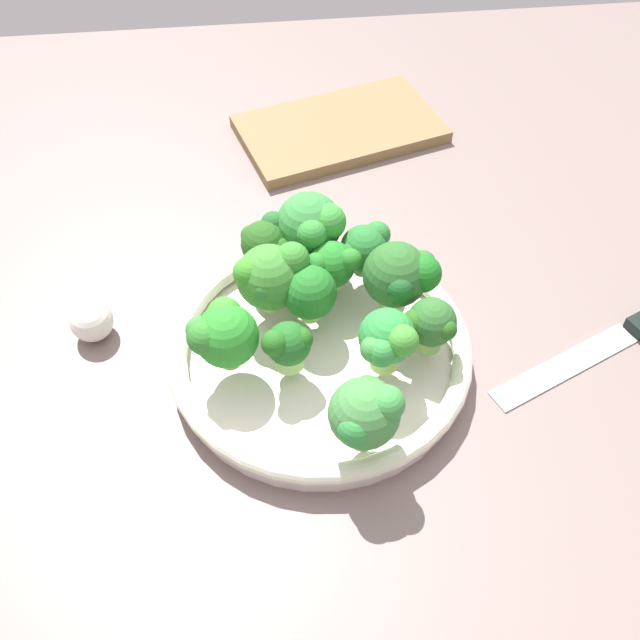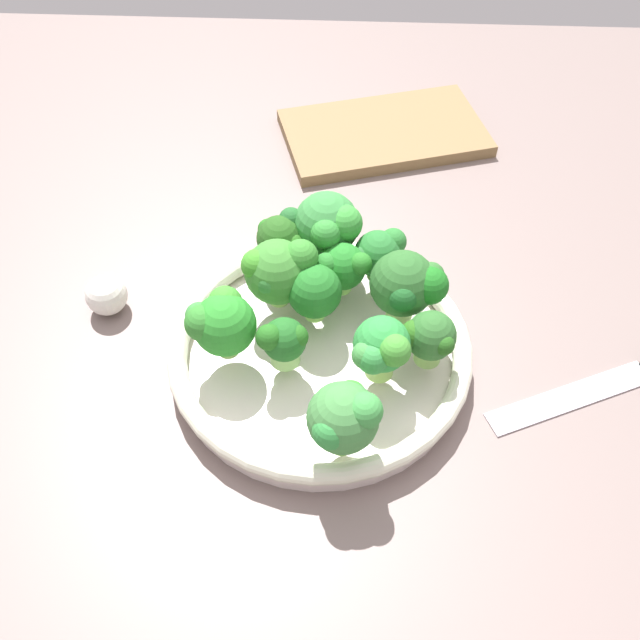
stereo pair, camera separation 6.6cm
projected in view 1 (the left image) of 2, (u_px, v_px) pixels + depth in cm
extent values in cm
cube|color=slate|center=(298.00, 356.00, 73.08)|extent=(130.00, 130.00, 2.50)
cylinder|color=silver|center=(320.00, 357.00, 70.44)|extent=(27.79, 27.79, 1.54)
torus|color=silver|center=(320.00, 347.00, 69.13)|extent=(28.94, 28.94, 1.88)
cylinder|color=#99C86B|center=(393.00, 298.00, 70.26)|extent=(2.56, 2.56, 2.43)
sphere|color=#2B6229|center=(396.00, 275.00, 67.77)|extent=(6.25, 6.25, 6.25)
sphere|color=#1C5823|center=(399.00, 288.00, 65.94)|extent=(2.74, 2.74, 2.74)
sphere|color=#2D652A|center=(422.00, 264.00, 67.41)|extent=(2.56, 2.56, 2.56)
sphere|color=#1B6A1C|center=(422.00, 273.00, 67.02)|extent=(3.60, 3.60, 3.60)
cylinder|color=#96D068|center=(309.00, 248.00, 74.74)|extent=(2.10, 2.10, 2.32)
sphere|color=#37863E|center=(309.00, 224.00, 72.22)|extent=(6.57, 6.57, 6.57)
sphere|color=green|center=(327.00, 222.00, 70.91)|extent=(3.73, 3.73, 3.73)
sphere|color=#328733|center=(312.00, 234.00, 69.72)|extent=(2.96, 2.96, 2.96)
cylinder|color=#92C659|center=(385.00, 356.00, 65.70)|extent=(2.60, 2.60, 2.43)
sphere|color=#2E8E3C|center=(387.00, 336.00, 63.52)|extent=(5.06, 5.06, 5.06)
sphere|color=#3F8C40|center=(374.00, 349.00, 62.16)|extent=(2.49, 2.49, 2.49)
sphere|color=#368F42|center=(382.00, 351.00, 62.08)|extent=(2.85, 2.85, 2.85)
sphere|color=#419332|center=(402.00, 341.00, 61.70)|extent=(2.87, 2.87, 2.87)
cylinder|color=#85B857|center=(230.00, 356.00, 66.04)|extent=(1.97, 1.97, 1.93)
sphere|color=#2A8929|center=(227.00, 336.00, 63.86)|extent=(5.77, 5.77, 5.77)
sphere|color=#367E38|center=(200.00, 330.00, 63.37)|extent=(2.51, 2.51, 2.51)
sphere|color=#3A8E2C|center=(224.00, 315.00, 64.07)|extent=(3.21, 3.21, 3.21)
sphere|color=#2F7A2A|center=(206.00, 337.00, 62.79)|extent=(3.35, 3.35, 3.35)
cylinder|color=#8EC26A|center=(289.00, 358.00, 66.01)|extent=(2.78, 2.78, 1.67)
sphere|color=#1F5F21|center=(288.00, 344.00, 64.36)|extent=(4.06, 4.06, 4.06)
sphere|color=#225F1B|center=(305.00, 339.00, 64.01)|extent=(2.30, 2.30, 2.30)
sphere|color=#22631C|center=(274.00, 343.00, 62.99)|extent=(2.40, 2.40, 2.40)
cylinder|color=#86B65A|center=(429.00, 339.00, 67.29)|extent=(2.46, 2.46, 1.92)
sphere|color=#2D632A|center=(432.00, 322.00, 65.43)|extent=(4.56, 4.56, 4.56)
sphere|color=#225719|center=(446.00, 330.00, 64.21)|extent=(1.93, 1.93, 1.93)
sphere|color=#29601A|center=(416.00, 323.00, 65.06)|extent=(2.69, 2.69, 2.69)
cylinder|color=#91CD62|center=(331.00, 281.00, 72.24)|extent=(1.95, 1.95, 1.63)
sphere|color=#237725|center=(331.00, 264.00, 70.46)|extent=(4.69, 4.69, 4.69)
sphere|color=#277424|center=(350.00, 260.00, 69.14)|extent=(2.23, 2.23, 2.23)
sphere|color=#277428|center=(317.00, 265.00, 69.12)|extent=(2.41, 2.41, 2.41)
cylinder|color=#96CC71|center=(265.00, 262.00, 73.59)|extent=(2.80, 2.80, 2.16)
sphere|color=#26571C|center=(264.00, 243.00, 71.63)|extent=(4.58, 4.58, 4.58)
sphere|color=#245D1A|center=(280.00, 247.00, 70.80)|extent=(1.84, 1.84, 1.84)
sphere|color=#225E29|center=(273.00, 224.00, 71.84)|extent=(2.49, 2.49, 2.49)
sphere|color=#24681C|center=(251.00, 235.00, 71.79)|extent=(2.07, 2.07, 2.07)
cylinder|color=#90CD5C|center=(310.00, 310.00, 69.65)|extent=(1.90, 1.90, 1.78)
sphere|color=#216E24|center=(310.00, 292.00, 67.69)|extent=(5.17, 5.17, 5.17)
sphere|color=#347920|center=(293.00, 291.00, 67.12)|extent=(2.40, 2.40, 2.40)
sphere|color=#246E28|center=(314.00, 300.00, 66.46)|extent=(2.37, 2.37, 2.37)
cylinder|color=#89B053|center=(271.00, 299.00, 70.46)|extent=(1.92, 1.92, 1.99)
sphere|color=#3B8130|center=(269.00, 277.00, 68.13)|extent=(6.30, 6.30, 6.30)
sphere|color=#36842E|center=(295.00, 259.00, 67.30)|extent=(3.34, 3.34, 3.34)
sphere|color=#3A8D27|center=(249.00, 273.00, 66.80)|extent=(3.03, 3.03, 3.03)
sphere|color=#367D36|center=(264.00, 287.00, 66.65)|extent=(2.81, 2.81, 2.81)
cylinder|color=#8BD05C|center=(362.00, 433.00, 60.57)|extent=(2.19, 2.19, 2.30)
sphere|color=#418340|center=(364.00, 413.00, 58.22)|extent=(5.92, 5.92, 5.92)
sphere|color=#318D3D|center=(356.00, 427.00, 56.88)|extent=(3.09, 3.09, 3.09)
sphere|color=#3A9140|center=(386.00, 404.00, 56.88)|extent=(3.06, 3.06, 3.06)
sphere|color=#36882E|center=(368.00, 391.00, 59.16)|extent=(2.73, 2.73, 2.73)
cylinder|color=#7AB158|center=(363.00, 265.00, 73.65)|extent=(1.84, 1.84, 1.64)
sphere|color=#27702F|center=(364.00, 248.00, 71.85)|extent=(4.72, 4.72, 4.72)
sphere|color=#2B6632|center=(352.00, 251.00, 70.90)|extent=(2.10, 2.10, 2.10)
sphere|color=#29732E|center=(377.00, 235.00, 71.96)|extent=(2.70, 2.70, 2.70)
cube|color=silver|center=(565.00, 365.00, 70.52)|extent=(16.61, 9.21, 0.40)
cube|color=olive|center=(340.00, 129.00, 94.34)|extent=(28.32, 21.05, 1.60)
sphere|color=silver|center=(92.00, 321.00, 71.65)|extent=(4.24, 4.24, 4.24)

